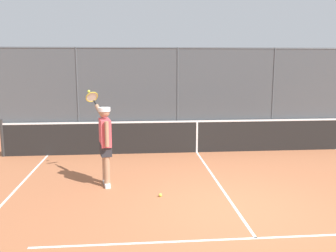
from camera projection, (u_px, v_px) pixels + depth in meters
The scene contains 6 objects.
ground_plane at pixel (236, 210), 6.74m from camera, with size 60.00×60.00×0.00m, color #A8603D.
court_line_markings at pixel (263, 249), 5.32m from camera, with size 8.75×10.00×0.01m.
fence_backdrop at pixel (176, 88), 16.41m from camera, with size 19.83×1.37×3.26m.
tennis_net at pixel (197, 136), 10.95m from camera, with size 11.24×0.09×1.07m.
tennis_player at pixel (105, 140), 7.95m from camera, with size 0.67×1.35×2.01m.
tennis_ball_mid_court at pixel (160, 195), 7.39m from camera, with size 0.07×0.07×0.07m, color #D6E042.
Camera 1 is at (1.81, 6.24, 2.66)m, focal length 39.56 mm.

